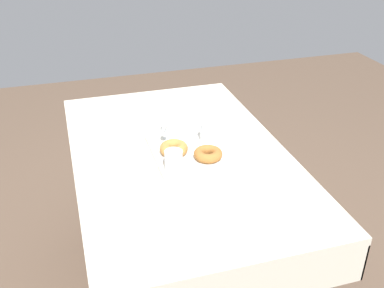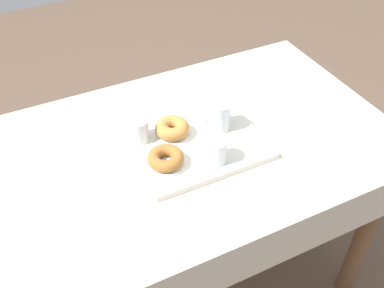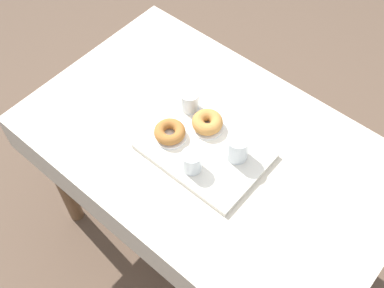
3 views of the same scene
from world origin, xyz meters
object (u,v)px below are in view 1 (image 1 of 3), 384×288
object	(u,v)px
tea_mug_left	(171,127)
water_glass_near	(209,133)
serving_tray	(189,148)
donut_plate_left	(174,154)
sugar_donut_left	(174,148)
dining_table	(180,179)
water_glass_far	(174,162)
sugar_donut_right	(208,154)
donut_plate_right	(208,159)

from	to	relation	value
tea_mug_left	water_glass_near	bearing A→B (deg)	-121.13
serving_tray	donut_plate_left	distance (m)	0.09
donut_plate_left	sugar_donut_left	size ratio (longest dim) A/B	1.06
dining_table	tea_mug_left	xyz separation A→B (m)	(0.10, 0.01, 0.19)
water_glass_near	serving_tray	bearing A→B (deg)	99.75
water_glass_far	donut_plate_left	bearing A→B (deg)	-14.74
water_glass_far	sugar_donut_right	size ratio (longest dim) A/B	0.72
dining_table	sugar_donut_left	distance (m)	0.18
serving_tray	donut_plate_right	distance (m)	0.13
serving_tray	water_glass_far	distance (m)	0.19
sugar_donut_right	dining_table	bearing A→B (deg)	32.70
donut_plate_right	sugar_donut_right	xyz separation A→B (m)	(0.00, 0.00, 0.02)
serving_tray	water_glass_far	xyz separation A→B (m)	(-0.15, 0.10, 0.04)
dining_table	donut_plate_left	xyz separation A→B (m)	(-0.05, 0.04, 0.15)
serving_tray	dining_table	bearing A→B (deg)	97.77
dining_table	sugar_donut_right	distance (m)	0.22
water_glass_near	sugar_donut_right	size ratio (longest dim) A/B	0.72
tea_mug_left	serving_tray	bearing A→B (deg)	-154.06
serving_tray	donut_plate_right	xyz separation A→B (m)	(-0.12, -0.04, 0.01)
dining_table	water_glass_near	xyz separation A→B (m)	(0.02, -0.12, 0.18)
water_glass_near	water_glass_far	world-z (taller)	same
dining_table	tea_mug_left	size ratio (longest dim) A/B	13.61
dining_table	donut_plate_right	xyz separation A→B (m)	(-0.12, -0.08, 0.15)
donut_plate_left	sugar_donut_right	world-z (taller)	sugar_donut_right
sugar_donut_right	water_glass_far	bearing A→B (deg)	102.48
dining_table	water_glass_near	distance (m)	0.22
serving_tray	sugar_donut_right	bearing A→B (deg)	-162.98
dining_table	water_glass_near	world-z (taller)	water_glass_near
water_glass_near	donut_plate_right	size ratio (longest dim) A/B	0.68
serving_tray	sugar_donut_right	distance (m)	0.13
sugar_donut_left	donut_plate_right	distance (m)	0.13
water_glass_far	donut_plate_right	size ratio (longest dim) A/B	0.68
sugar_donut_right	water_glass_near	bearing A→B (deg)	-19.11
sugar_donut_left	sugar_donut_right	size ratio (longest dim) A/B	1.00
dining_table	sugar_donut_left	size ratio (longest dim) A/B	12.20
donut_plate_left	sugar_donut_right	xyz separation A→B (m)	(-0.07, -0.11, 0.02)
water_glass_far	sugar_donut_left	world-z (taller)	water_glass_far
water_glass_near	donut_plate_left	distance (m)	0.18
tea_mug_left	water_glass_far	size ratio (longest dim) A/B	1.25
water_glass_near	sugar_donut_left	bearing A→B (deg)	112.82
water_glass_near	donut_plate_right	bearing A→B (deg)	160.89
donut_plate_right	dining_table	bearing A→B (deg)	32.70
dining_table	sugar_donut_left	xyz separation A→B (m)	(-0.05, 0.04, 0.17)
serving_tray	tea_mug_left	bearing A→B (deg)	25.94
sugar_donut_left	sugar_donut_right	distance (m)	0.13
dining_table	serving_tray	xyz separation A→B (m)	(0.01, -0.04, 0.13)
tea_mug_left	donut_plate_left	xyz separation A→B (m)	(-0.15, 0.03, -0.04)
dining_table	donut_plate_right	world-z (taller)	donut_plate_right
water_glass_near	water_glass_far	distance (m)	0.25
water_glass_far	sugar_donut_right	distance (m)	0.14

